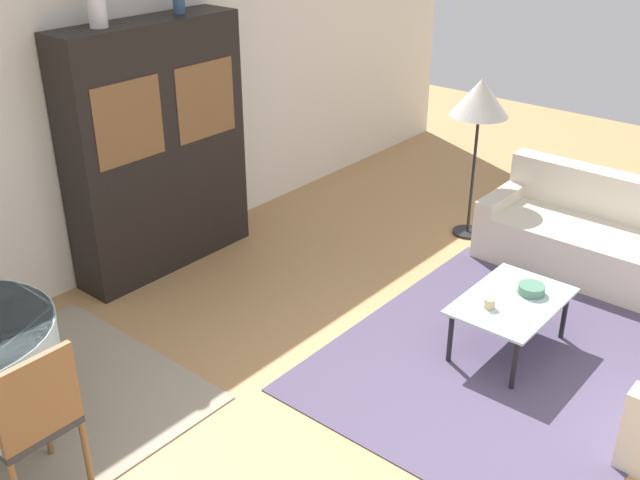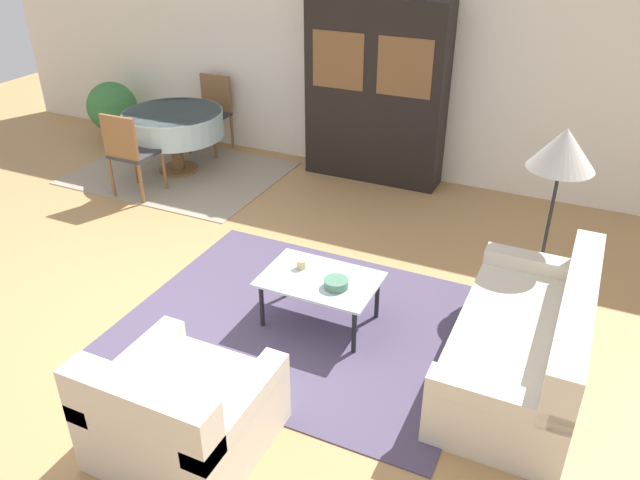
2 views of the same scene
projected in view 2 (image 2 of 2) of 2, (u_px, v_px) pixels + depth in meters
ground_plane at (164, 318)px, 5.02m from camera, size 14.00×14.00×0.00m
wall_back at (344, 54)px, 7.23m from camera, size 10.00×0.06×2.70m
area_rug at (305, 321)px, 4.98m from camera, size 2.69×2.12×0.01m
dining_rug at (179, 173)px, 7.59m from camera, size 2.40×1.80×0.01m
couch at (526, 344)px, 4.28m from camera, size 0.83×1.78×0.79m
armchair at (180, 415)px, 3.71m from camera, size 0.94×0.92×0.76m
coffee_table at (320, 283)px, 4.79m from camera, size 0.89×0.60×0.40m
display_cabinet at (376, 92)px, 7.01m from camera, size 1.59×0.40×2.05m
dining_table at (174, 124)px, 7.37m from camera, size 1.17×1.17×0.74m
dining_chair_near at (129, 150)px, 6.76m from camera, size 0.44×0.44×0.95m
dining_chair_far at (212, 109)px, 8.03m from camera, size 0.44×0.44×0.95m
floor_lamp at (563, 153)px, 4.73m from camera, size 0.51×0.51×1.47m
cup at (301, 264)px, 4.89m from camera, size 0.08×0.08×0.07m
bowl at (336, 283)px, 4.65m from camera, size 0.19×0.19×0.07m
potted_plant at (112, 108)px, 8.37m from camera, size 0.66×0.66×0.80m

